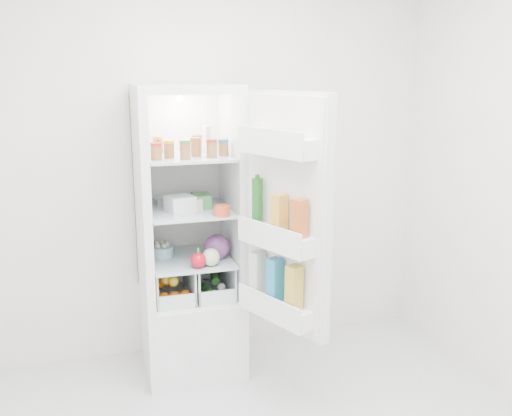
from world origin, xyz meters
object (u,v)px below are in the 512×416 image
object	(u,v)px
red_cabbage	(217,247)
fridge_door	(284,221)
mushroom_bowl	(162,252)
refrigerator	(189,267)

from	to	relation	value
red_cabbage	fridge_door	world-z (taller)	fridge_door
red_cabbage	mushroom_bowl	bearing A→B (deg)	156.24
mushroom_bowl	refrigerator	bearing A→B (deg)	-2.78
refrigerator	mushroom_bowl	distance (m)	0.20
refrigerator	red_cabbage	size ratio (longest dim) A/B	11.67
refrigerator	red_cabbage	distance (m)	0.26
red_cabbage	fridge_door	distance (m)	0.61
red_cabbage	fridge_door	xyz separation A→B (m)	(0.26, -0.48, 0.27)
mushroom_bowl	fridge_door	bearing A→B (deg)	-46.78
refrigerator	mushroom_bowl	world-z (taller)	refrigerator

